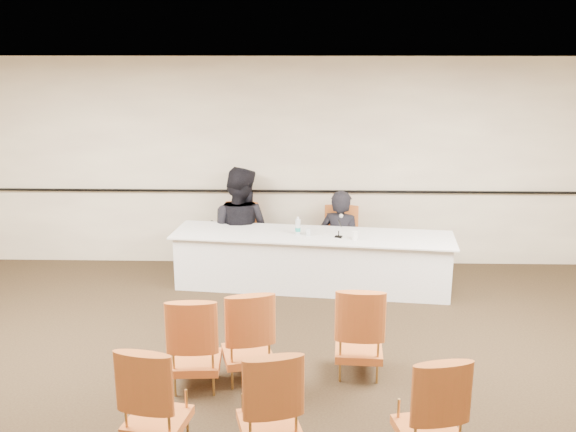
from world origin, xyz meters
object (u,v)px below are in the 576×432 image
Objects in this scene: panelist_main at (340,248)px; microphone at (339,227)px; aud_chair_front_left at (195,341)px; water_bottle at (298,226)px; drinking_glass at (308,232)px; aud_chair_back_mid at (269,400)px; aud_chair_back_right at (429,406)px; aud_chair_front_right at (359,330)px; panelist_main_chair at (340,242)px; coffee_cup at (355,236)px; panel_table at (312,261)px; panelist_second_chair at (240,238)px; aud_chair_front_mid at (247,334)px; aud_chair_back_left at (156,396)px; panelist_second at (240,234)px.

panelist_main reaches higher than microphone.
aud_chair_front_left is at bearing -107.00° from microphone.
water_bottle is 2.36× the size of drinking_glass.
aud_chair_back_right is at bearing -17.08° from aud_chair_back_mid.
aud_chair_front_right and aud_chair_back_mid have the same top height.
aud_chair_front_left is (-1.08, -2.52, -0.32)m from drinking_glass.
panelist_main_chair reaches higher than coffee_cup.
panelist_second_chair reaches higher than panel_table.
panelist_main_chair is at bearing 64.75° from aud_chair_back_mid.
aud_chair_back_right is at bearing -53.28° from aud_chair_front_mid.
panel_table is 31.29× the size of coffee_cup.
panelist_main is 4.40m from aud_chair_back_left.
panelist_main_chair is at bearing -0.00° from panelist_second_chair.
aud_chair_front_left is (-0.10, -3.26, 0.00)m from panelist_second_chair.
microphone reaches higher than aud_chair_back_mid.
aud_chair_front_left and aud_chair_back_mid have the same top height.
aud_chair_back_right is (2.16, -0.09, 0.00)m from aud_chair_back_left.
water_bottle is 0.25× the size of aud_chair_back_left.
water_bottle reaches higher than drinking_glass.
water_bottle is 3.74m from aud_chair_back_left.
panelist_main reaches higher than aud_chair_back_right.
aud_chair_front_right is (0.44, -2.30, 0.10)m from panel_table.
panelist_second reaches higher than aud_chair_front_mid.
microphone is 3.81m from aud_chair_back_left.
panelist_second_chair is at bearing 84.20° from aud_chair_back_mid.
panelist_main_chair and aud_chair_back_left have the same top height.
aud_chair_back_left is (-1.83, -3.33, -0.32)m from coffee_cup.
panelist_main_chair and aud_chair_back_right have the same top height.
aud_chair_back_right reaches higher than coffee_cup.
panel_table is at bearing 81.31° from aud_chair_back_left.
panelist_main_chair is 0.76m from microphone.
panelist_main is 0.83m from drinking_glass.
microphone is 0.41m from drinking_glass.
coffee_cup is (1.58, -0.90, 0.27)m from panelist_second.
panelist_main reaches higher than aud_chair_front_mid.
panelist_main_chair and aud_chair_front_left have the same top height.
panel_table is 0.66m from panelist_main_chair.
panelist_main_chair is 4.02× the size of water_bottle.
aud_chair_front_right is (1.47, -2.98, 0.00)m from panelist_second_chair.
panelist_second_chair is 1.15m from water_bottle.
aud_chair_front_mid and aud_chair_front_right have the same top height.
panelist_second is 4.32m from aud_chair_back_mid.
aud_chair_back_mid and aud_chair_back_right have the same top height.
microphone is 2.21m from aud_chair_front_right.
panelist_second_chair is 4.02× the size of water_bottle.
panelist_main is 1.75× the size of aud_chair_front_left.
aud_chair_back_left is (-1.68, -4.07, 0.08)m from panelist_main.
aud_chair_front_right is at bearing -8.31° from aud_chair_front_mid.
panelist_main is 1.75× the size of panelist_second_chair.
water_bottle is at bearing 72.48° from aud_chair_back_mid.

